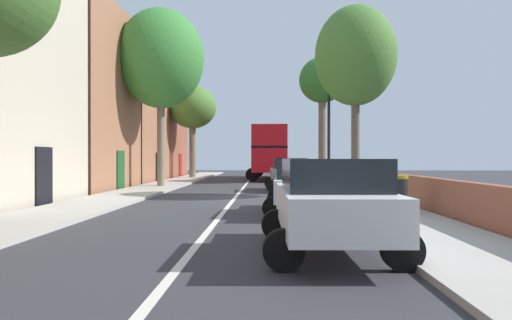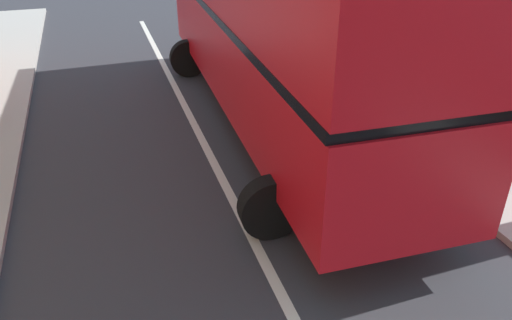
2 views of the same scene
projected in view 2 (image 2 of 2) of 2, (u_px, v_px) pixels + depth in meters
double_decker_bus at (276, 19)px, 10.24m from camera, size 3.81×11.24×4.06m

